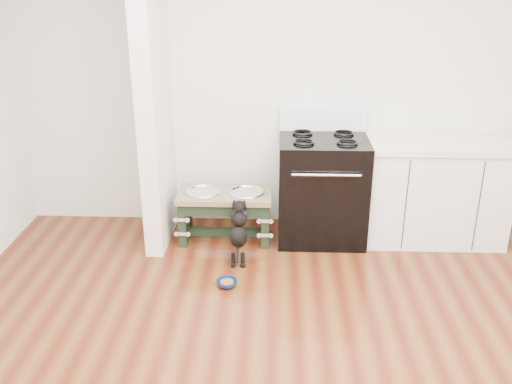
# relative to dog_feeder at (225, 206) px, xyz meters

# --- Properties ---
(room_shell) EXTENTS (5.00, 5.00, 5.00)m
(room_shell) POSITION_rel_dog_feeder_xyz_m (0.60, -2.06, 1.30)
(room_shell) COLOR silver
(room_shell) RESTS_ON ground
(partition_wall) EXTENTS (0.15, 0.80, 2.70)m
(partition_wall) POSITION_rel_dog_feeder_xyz_m (-0.57, 0.04, 1.03)
(partition_wall) COLOR silver
(partition_wall) RESTS_ON ground
(oven_range) EXTENTS (0.76, 0.69, 1.14)m
(oven_range) POSITION_rel_dog_feeder_xyz_m (0.85, 0.10, 0.16)
(oven_range) COLOR black
(oven_range) RESTS_ON ground
(cabinet_run) EXTENTS (1.24, 0.64, 0.91)m
(cabinet_run) POSITION_rel_dog_feeder_xyz_m (1.83, 0.11, 0.13)
(cabinet_run) COLOR silver
(cabinet_run) RESTS_ON ground
(dog_feeder) EXTENTS (0.82, 0.44, 0.47)m
(dog_feeder) POSITION_rel_dog_feeder_xyz_m (0.00, 0.00, 0.00)
(dog_feeder) COLOR black
(dog_feeder) RESTS_ON ground
(puppy) EXTENTS (0.14, 0.42, 0.50)m
(puppy) POSITION_rel_dog_feeder_xyz_m (0.15, -0.38, -0.05)
(puppy) COLOR black
(puppy) RESTS_ON ground
(floor_bowl) EXTENTS (0.17, 0.17, 0.05)m
(floor_bowl) POSITION_rel_dog_feeder_xyz_m (0.08, -0.81, -0.29)
(floor_bowl) COLOR navy
(floor_bowl) RESTS_ON ground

